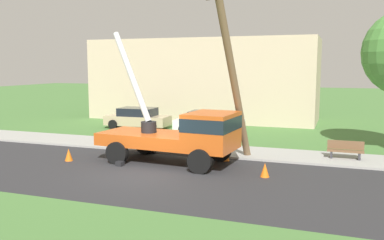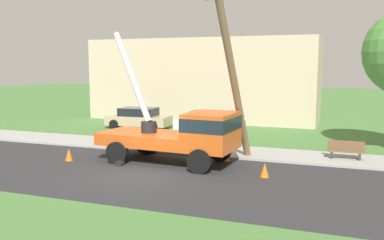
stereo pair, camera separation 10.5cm
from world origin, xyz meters
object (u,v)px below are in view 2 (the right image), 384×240
leaning_utility_pole (231,68)px  traffic_cone_behind (69,155)px  parked_sedan_tan (139,118)px  parked_sedan_white (210,122)px  utility_truck (184,133)px  park_bench (346,151)px  traffic_cone_ahead (265,170)px  traffic_cone_curbside (226,155)px

leaning_utility_pole → traffic_cone_behind: 8.36m
parked_sedan_tan → parked_sedan_white: bearing=-4.8°
utility_truck → parked_sedan_white: bearing=100.1°
parked_sedan_tan → park_bench: size_ratio=2.80×
traffic_cone_behind → parked_sedan_white: bearing=69.0°
leaning_utility_pole → park_bench: 6.60m
leaning_utility_pole → parked_sedan_white: leaning_utility_pole is taller
parked_sedan_tan → park_bench: (13.55, -5.74, -0.25)m
leaning_utility_pole → traffic_cone_ahead: size_ratio=14.84×
park_bench → traffic_cone_behind: bearing=-159.9°
traffic_cone_curbside → parked_sedan_white: (-3.05, 7.20, 0.43)m
parked_sedan_tan → park_bench: 14.72m
traffic_cone_behind → parked_sedan_tan: 10.23m
leaning_utility_pole → parked_sedan_tan: bearing=136.5°
traffic_cone_behind → park_bench: size_ratio=0.35×
traffic_cone_behind → park_bench: 12.67m
traffic_cone_behind → leaning_utility_pole: bearing=13.6°
utility_truck → traffic_cone_behind: bearing=-167.0°
traffic_cone_curbside → parked_sedan_tan: bearing=137.7°
traffic_cone_ahead → parked_sedan_tan: parked_sedan_tan is taller
leaning_utility_pole → parked_sedan_tan: leaning_utility_pole is taller
traffic_cone_behind → parked_sedan_white: 10.33m
traffic_cone_curbside → park_bench: park_bench is taller
utility_truck → park_bench: (6.70, 3.15, -0.95)m
traffic_cone_curbside → parked_sedan_white: 7.83m
traffic_cone_curbside → park_bench: 5.49m
leaning_utility_pole → parked_sedan_white: bearing=113.6°
traffic_cone_behind → park_bench: bearing=20.1°
leaning_utility_pole → traffic_cone_behind: size_ratio=14.84×
park_bench → traffic_cone_curbside: bearing=-159.6°
traffic_cone_behind → park_bench: (11.90, 4.35, 0.18)m
traffic_cone_ahead → parked_sedan_white: parked_sedan_white is taller
traffic_cone_ahead → traffic_cone_behind: 8.93m
utility_truck → traffic_cone_ahead: 4.01m
leaning_utility_pole → parked_sedan_tan: 12.64m
leaning_utility_pole → traffic_cone_curbside: size_ratio=14.84×
parked_sedan_white → leaning_utility_pole: bearing=-66.4°
traffic_cone_ahead → park_bench: size_ratio=0.35×
traffic_cone_ahead → parked_sedan_tan: (-10.58, 9.84, 0.43)m
traffic_cone_curbside → parked_sedan_tan: parked_sedan_tan is taller
leaning_utility_pole → park_bench: size_ratio=5.19×
traffic_cone_curbside → parked_sedan_white: size_ratio=0.12×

